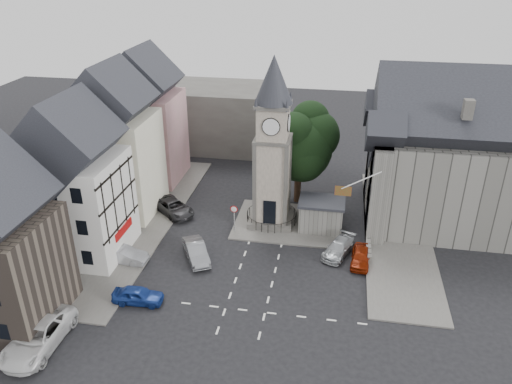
% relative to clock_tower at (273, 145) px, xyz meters
% --- Properties ---
extents(ground, '(120.00, 120.00, 0.00)m').
position_rel_clock_tower_xyz_m(ground, '(0.00, -7.99, -8.12)').
color(ground, black).
rests_on(ground, ground).
extents(pavement_west, '(6.00, 30.00, 0.14)m').
position_rel_clock_tower_xyz_m(pavement_west, '(-12.50, -1.99, -8.05)').
color(pavement_west, '#595651').
rests_on(pavement_west, ground).
extents(pavement_east, '(6.00, 26.00, 0.14)m').
position_rel_clock_tower_xyz_m(pavement_east, '(12.00, 0.01, -8.05)').
color(pavement_east, '#595651').
rests_on(pavement_east, ground).
extents(central_island, '(10.00, 8.00, 0.16)m').
position_rel_clock_tower_xyz_m(central_island, '(1.50, 0.01, -8.04)').
color(central_island, '#595651').
rests_on(central_island, ground).
extents(road_markings, '(20.00, 8.00, 0.01)m').
position_rel_clock_tower_xyz_m(road_markings, '(0.00, -13.49, -8.12)').
color(road_markings, silver).
rests_on(road_markings, ground).
extents(clock_tower, '(4.86, 4.86, 16.25)m').
position_rel_clock_tower_xyz_m(clock_tower, '(0.00, 0.00, 0.00)').
color(clock_tower, '#4C4944').
rests_on(clock_tower, ground).
extents(stone_shelter, '(4.30, 3.30, 3.08)m').
position_rel_clock_tower_xyz_m(stone_shelter, '(4.80, -0.49, -6.57)').
color(stone_shelter, '#65635D').
rests_on(stone_shelter, ground).
extents(town_tree, '(7.20, 7.20, 10.80)m').
position_rel_clock_tower_xyz_m(town_tree, '(2.00, 5.01, -1.15)').
color(town_tree, black).
rests_on(town_tree, ground).
extents(warning_sign_post, '(0.70, 0.19, 2.85)m').
position_rel_clock_tower_xyz_m(warning_sign_post, '(-3.20, -2.56, -6.09)').
color(warning_sign_post, black).
rests_on(warning_sign_post, ground).
extents(terrace_pink, '(8.10, 7.60, 12.80)m').
position_rel_clock_tower_xyz_m(terrace_pink, '(-15.50, 8.01, -1.54)').
color(terrace_pink, pink).
rests_on(terrace_pink, ground).
extents(terrace_cream, '(8.10, 7.60, 12.80)m').
position_rel_clock_tower_xyz_m(terrace_cream, '(-15.50, 0.01, -1.54)').
color(terrace_cream, beige).
rests_on(terrace_cream, ground).
extents(terrace_tudor, '(8.10, 7.60, 12.00)m').
position_rel_clock_tower_xyz_m(terrace_tudor, '(-15.50, -7.99, -1.93)').
color(terrace_tudor, silver).
rests_on(terrace_tudor, ground).
extents(backdrop_west, '(20.00, 10.00, 8.00)m').
position_rel_clock_tower_xyz_m(backdrop_west, '(-12.00, 20.01, -4.12)').
color(backdrop_west, '#4C4944').
rests_on(backdrop_west, ground).
extents(east_building, '(14.40, 11.40, 12.60)m').
position_rel_clock_tower_xyz_m(east_building, '(15.59, 3.01, -1.86)').
color(east_building, '#65635D').
rests_on(east_building, ground).
extents(east_boundary_wall, '(0.40, 16.00, 0.90)m').
position_rel_clock_tower_xyz_m(east_boundary_wall, '(9.20, 2.01, -7.67)').
color(east_boundary_wall, '#65635D').
rests_on(east_boundary_wall, ground).
extents(flagpole, '(3.68, 0.10, 2.74)m').
position_rel_clock_tower_xyz_m(flagpole, '(8.00, -3.99, -1.12)').
color(flagpole, white).
rests_on(flagpole, ground).
extents(car_west_blue, '(3.95, 1.77, 1.32)m').
position_rel_clock_tower_xyz_m(car_west_blue, '(-8.19, -13.99, -7.46)').
color(car_west_blue, navy).
rests_on(car_west_blue, ground).
extents(car_west_silver, '(4.28, 1.65, 1.39)m').
position_rel_clock_tower_xyz_m(car_west_silver, '(-11.50, -9.04, -7.42)').
color(car_west_silver, '#9B9DA3').
rests_on(car_west_silver, ground).
extents(car_west_grey, '(5.50, 5.21, 1.44)m').
position_rel_clock_tower_xyz_m(car_west_grey, '(-10.07, 0.01, -7.40)').
color(car_west_grey, '#28272A').
rests_on(car_west_grey, ground).
extents(car_island_silver, '(3.58, 4.73, 1.49)m').
position_rel_clock_tower_xyz_m(car_island_silver, '(-5.50, -7.49, -7.37)').
color(car_island_silver, gray).
rests_on(car_island_silver, ground).
extents(car_island_east, '(3.26, 4.74, 1.27)m').
position_rel_clock_tower_xyz_m(car_island_east, '(6.62, -4.62, -7.48)').
color(car_island_east, '#9FA3A7').
rests_on(car_island_east, ground).
extents(car_east_red, '(1.84, 3.96, 1.31)m').
position_rel_clock_tower_xyz_m(car_east_red, '(8.50, -5.70, -7.46)').
color(car_east_red, maroon).
rests_on(car_east_red, ground).
extents(van_sw_white, '(2.92, 6.23, 1.72)m').
position_rel_clock_tower_xyz_m(van_sw_white, '(-13.00, -19.54, -7.26)').
color(van_sw_white, silver).
rests_on(van_sw_white, ground).
extents(pedestrian, '(0.62, 0.42, 1.64)m').
position_rel_clock_tower_xyz_m(pedestrian, '(11.50, 1.14, -7.30)').
color(pedestrian, beige).
rests_on(pedestrian, ground).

